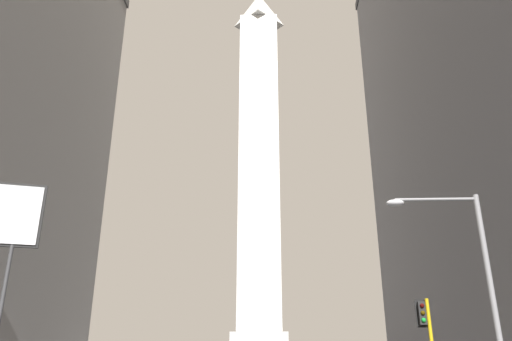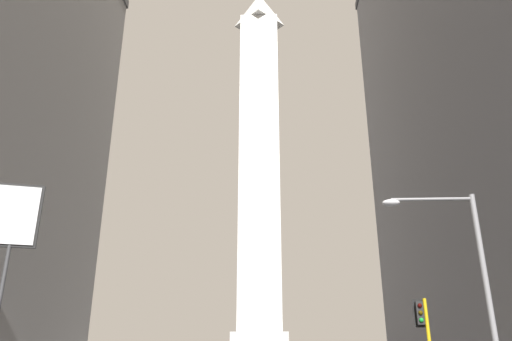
# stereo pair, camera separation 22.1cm
# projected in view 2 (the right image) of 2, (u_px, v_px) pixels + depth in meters

# --- Properties ---
(obelisk) EXTENTS (7.41, 7.41, 61.57)m
(obelisk) POSITION_uv_depth(u_px,v_px,m) (260.00, 168.00, 74.56)
(obelisk) COLOR silver
(obelisk) RESTS_ON ground_plane
(traffic_light_mid_right) EXTENTS (0.76, 0.52, 4.96)m
(traffic_light_mid_right) POSITION_uv_depth(u_px,v_px,m) (425.00, 334.00, 24.02)
(traffic_light_mid_right) COLOR yellow
(traffic_light_mid_right) RESTS_ON ground_plane
(street_lamp) EXTENTS (3.35, 0.36, 7.68)m
(street_lamp) POSITION_uv_depth(u_px,v_px,m) (468.00, 275.00, 17.10)
(street_lamp) COLOR gray
(street_lamp) RESTS_ON ground_plane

